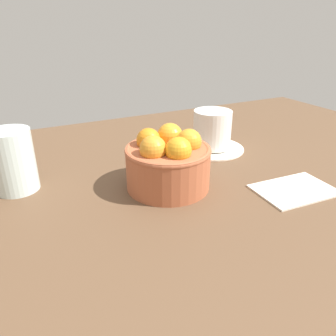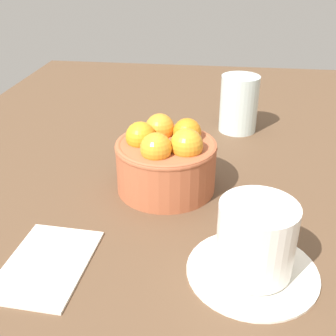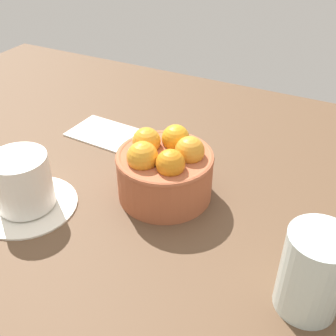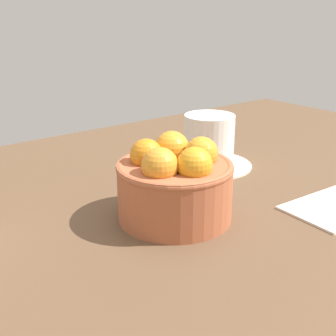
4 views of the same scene
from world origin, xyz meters
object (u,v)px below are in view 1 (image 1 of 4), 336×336
water_glass (13,161)px  folded_napkin (295,189)px  terracotta_bowl (168,161)px  coffee_cup (212,132)px

water_glass → folded_napkin: bearing=152.7°
terracotta_bowl → coffee_cup: 20.00cm
terracotta_bowl → folded_napkin: 21.51cm
terracotta_bowl → coffee_cup: terracotta_bowl is taller
coffee_cup → water_glass: bearing=1.7°
terracotta_bowl → folded_napkin: bearing=149.1°
coffee_cup → water_glass: size_ratio=1.37×
terracotta_bowl → water_glass: 25.06cm
water_glass → folded_napkin: water_glass is taller
coffee_cup → water_glass: water_glass is taller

